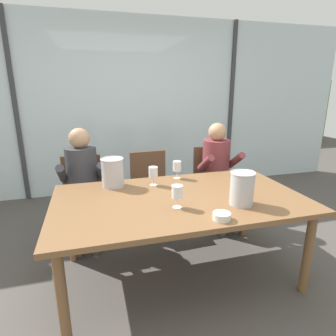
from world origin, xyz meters
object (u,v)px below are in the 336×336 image
chair_left_of_center (150,184)px  wine_glass_by_left_taster (177,167)px  chair_near_curtain (83,190)px  ice_bucket_primary (242,188)px  person_maroon_top (219,168)px  ice_bucket_secondary (113,172)px  chair_center (211,177)px  person_charcoal_jacket (82,179)px  tasting_bowl (222,216)px  wine_glass_near_bucket (177,193)px  wine_glass_center_pour (153,173)px  dining_table (179,204)px

chair_left_of_center → wine_glass_by_left_taster: wine_glass_by_left_taster is taller
chair_near_curtain → ice_bucket_primary: 1.76m
person_maroon_top → ice_bucket_secondary: person_maroon_top is taller
chair_near_curtain → chair_center: bearing=1.6°
person_charcoal_jacket → tasting_bowl: bearing=-54.8°
chair_near_curtain → wine_glass_near_bucket: wine_glass_near_bucket is taller
person_maroon_top → wine_glass_center_pour: 1.05m
chair_left_of_center → wine_glass_near_bucket: (-0.04, -1.17, 0.33)m
chair_center → wine_glass_near_bucket: 1.51m
chair_center → chair_near_curtain: bearing=-170.3°
wine_glass_by_left_taster → person_charcoal_jacket: bearing=157.6°
wine_glass_center_pour → chair_near_curtain: bearing=135.5°
person_maroon_top → tasting_bowl: (-0.61, -1.32, 0.07)m
chair_near_curtain → wine_glass_center_pour: bearing=-44.4°
person_maroon_top → chair_left_of_center: bearing=169.3°
ice_bucket_primary → wine_glass_by_left_taster: bearing=110.9°
dining_table → chair_near_curtain: chair_near_curtain is taller
person_maroon_top → wine_glass_near_bucket: person_maroon_top is taller
person_charcoal_jacket → ice_bucket_primary: person_charcoal_jacket is taller
tasting_bowl → wine_glass_center_pour: size_ratio=0.71×
chair_near_curtain → wine_glass_near_bucket: bearing=-58.7°
wine_glass_center_pour → wine_glass_near_bucket: bearing=-83.5°
chair_left_of_center → tasting_bowl: chair_left_of_center is taller
dining_table → tasting_bowl: (0.15, -0.47, 0.09)m
tasting_bowl → wine_glass_by_left_taster: (-0.02, 0.94, 0.09)m
chair_left_of_center → chair_near_curtain: bearing=178.0°
person_charcoal_jacket → wine_glass_near_bucket: bearing=-56.2°
person_maroon_top → chair_center: bearing=91.2°
ice_bucket_primary → wine_glass_by_left_taster: size_ratio=1.48×
dining_table → ice_bucket_primary: 0.53m
chair_near_curtain → ice_bucket_primary: (1.20, -1.24, 0.35)m
dining_table → chair_left_of_center: bearing=92.2°
wine_glass_by_left_taster → wine_glass_center_pour: bearing=-153.1°
chair_left_of_center → wine_glass_by_left_taster: size_ratio=5.09×
chair_center → wine_glass_center_pour: bearing=-134.5°
ice_bucket_secondary → person_maroon_top: bearing=19.2°
ice_bucket_primary → ice_bucket_secondary: 1.13m
chair_near_curtain → wine_glass_by_left_taster: bearing=-28.5°
ice_bucket_primary → ice_bucket_secondary: size_ratio=0.99×
tasting_bowl → wine_glass_near_bucket: size_ratio=0.71×
person_charcoal_jacket → chair_near_curtain: bearing=94.8°
chair_center → wine_glass_center_pour: size_ratio=5.09×
dining_table → ice_bucket_secondary: (-0.50, 0.41, 0.20)m
tasting_bowl → chair_center: bearing=68.0°
chair_near_curtain → chair_left_of_center: size_ratio=1.00×
chair_center → ice_bucket_primary: (-0.34, -1.28, 0.35)m
chair_near_curtain → tasting_bowl: 1.74m
chair_near_curtain → chair_left_of_center: 0.75m
dining_table → wine_glass_near_bucket: 0.28m
ice_bucket_primary → ice_bucket_secondary: ice_bucket_secondary is taller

